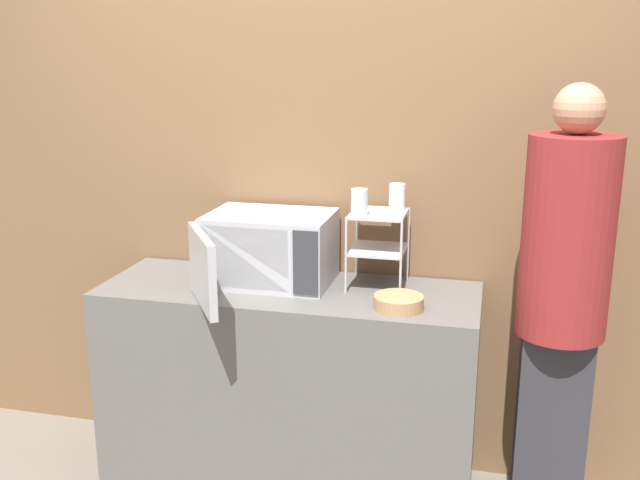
{
  "coord_description": "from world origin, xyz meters",
  "views": [
    {
      "loc": [
        0.78,
        -2.39,
        1.84
      ],
      "look_at": [
        0.13,
        0.3,
        1.11
      ],
      "focal_mm": 40.0,
      "sensor_mm": 36.0,
      "label": 1
    }
  ],
  "objects": [
    {
      "name": "wall_back",
      "position": [
        0.0,
        0.59,
        1.3
      ],
      "size": [
        8.0,
        0.06,
        2.6
      ],
      "color": "brown",
      "rests_on": "ground_plane"
    },
    {
      "name": "person",
      "position": [
        1.06,
        0.21,
        0.99
      ],
      "size": [
        0.32,
        0.32,
        1.75
      ],
      "color": "#2D2D33",
      "rests_on": "ground_plane"
    },
    {
      "name": "glass_front_left",
      "position": [
        0.28,
        0.31,
        1.27
      ],
      "size": [
        0.07,
        0.07,
        0.11
      ],
      "color": "silver",
      "rests_on": "dish_rack"
    },
    {
      "name": "glass_back_right",
      "position": [
        0.41,
        0.46,
        1.27
      ],
      "size": [
        0.07,
        0.07,
        0.11
      ],
      "color": "silver",
      "rests_on": "dish_rack"
    },
    {
      "name": "bowl",
      "position": [
        0.47,
        0.14,
        0.93
      ],
      "size": [
        0.19,
        0.19,
        0.05
      ],
      "color": "#AD7F56",
      "rests_on": "counter"
    },
    {
      "name": "microwave",
      "position": [
        -0.1,
        0.32,
        1.05
      ],
      "size": [
        0.53,
        0.71,
        0.29
      ],
      "color": "#ADADB2",
      "rests_on": "counter"
    },
    {
      "name": "counter",
      "position": [
        0.0,
        0.28,
        0.45
      ],
      "size": [
        1.55,
        0.55,
        0.91
      ],
      "color": "#595654",
      "rests_on": "ground_plane"
    },
    {
      "name": "dish_rack",
      "position": [
        0.35,
        0.39,
        1.13
      ],
      "size": [
        0.23,
        0.24,
        0.31
      ],
      "color": "#B2B2B7",
      "rests_on": "counter"
    }
  ]
}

